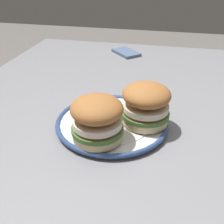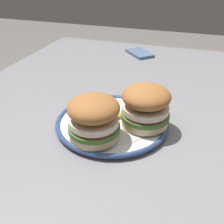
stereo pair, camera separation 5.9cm
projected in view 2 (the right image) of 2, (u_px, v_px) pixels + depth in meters
name	position (u px, v px, depth m)	size (l,w,h in m)	color
dining_table	(112.00, 138.00, 0.79)	(1.32, 0.98, 0.73)	gray
dinner_plate	(112.00, 122.00, 0.68)	(0.28, 0.28, 0.02)	white
sandwich_half_left	(146.00, 105.00, 0.64)	(0.16, 0.16, 0.10)	beige
sandwich_half_right	(94.00, 117.00, 0.59)	(0.16, 0.16, 0.10)	beige
orange_peel_curled	(96.00, 109.00, 0.71)	(0.07, 0.07, 0.01)	orange
orange_peel_strip_long	(113.00, 112.00, 0.70)	(0.07, 0.07, 0.01)	orange
orange_peel_strip_short	(108.00, 104.00, 0.74)	(0.07, 0.04, 0.01)	orange
orange_peel_small_curl	(92.00, 101.00, 0.76)	(0.07, 0.07, 0.01)	orange
folded_napkin	(140.00, 53.00, 1.17)	(0.13, 0.08, 0.01)	slate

